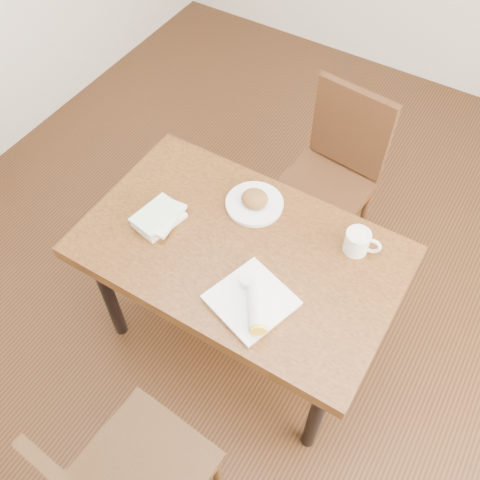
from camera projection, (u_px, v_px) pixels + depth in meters
The scene contains 8 objects.
ground at pixel (240, 335), 2.71m from camera, with size 4.00×5.00×0.01m, color #472814.
room_walls at pixel (240, 50), 1.40m from camera, with size 4.02×5.02×2.80m.
table at pixel (240, 260), 2.17m from camera, with size 1.26×0.78×0.75m.
chair_far at pixel (334, 168), 2.64m from camera, with size 0.46×0.46×0.95m.
plate_scone at pixel (255, 202), 2.21m from camera, with size 0.24×0.24×0.08m.
coffee_mug at pixel (358, 242), 2.06m from camera, with size 0.14×0.10×0.10m.
plate_burrito at pixel (253, 303), 1.92m from camera, with size 0.33×0.33×0.09m.
book_stack at pixel (159, 217), 2.16m from camera, with size 0.17×0.22×0.05m.
Camera 1 is at (0.64, -1.05, 2.45)m, focal length 40.00 mm.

